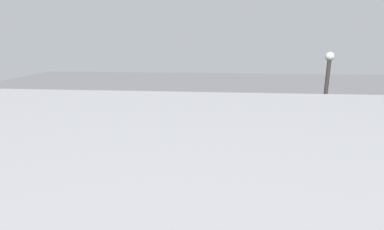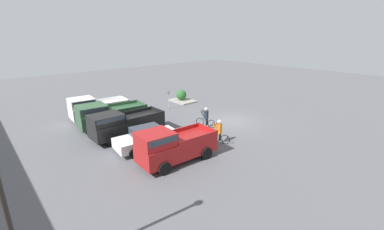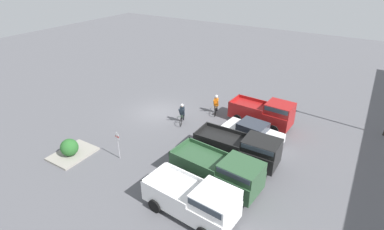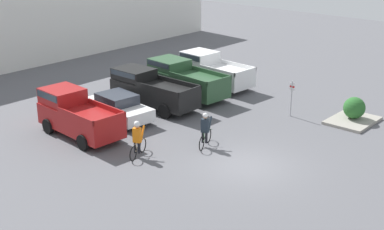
{
  "view_description": "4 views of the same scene",
  "coord_description": "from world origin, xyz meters",
  "px_view_note": "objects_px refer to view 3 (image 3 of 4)",
  "views": [
    {
      "loc": [
        -1.56,
        29.91,
        7.89
      ],
      "look_at": [
        0.87,
        4.04,
        1.2
      ],
      "focal_mm": 28.0,
      "sensor_mm": 36.0,
      "label": 1
    },
    {
      "loc": [
        -14.1,
        17.14,
        7.58
      ],
      "look_at": [
        0.87,
        4.04,
        1.2
      ],
      "focal_mm": 24.0,
      "sensor_mm": 36.0,
      "label": 2
    },
    {
      "loc": [
        18.47,
        14.91,
        12.01
      ],
      "look_at": [
        0.87,
        4.04,
        1.2
      ],
      "focal_mm": 28.0,
      "sensor_mm": 36.0,
      "label": 3
    },
    {
      "loc": [
        -17.85,
        -12.39,
        10.17
      ],
      "look_at": [
        0.87,
        4.04,
        1.2
      ],
      "focal_mm": 50.0,
      "sensor_mm": 36.0,
      "label": 4
    }
  ],
  "objects_px": {
    "sedan_0": "(252,132)",
    "cyclist_1": "(216,104)",
    "cyclist_0": "(182,113)",
    "pickup_truck_3": "(196,200)",
    "pickup_truck_0": "(265,113)",
    "shrub": "(69,147)",
    "fire_lane_sign": "(118,143)",
    "pickup_truck_1": "(242,148)",
    "pickup_truck_2": "(221,170)"
  },
  "relations": [
    {
      "from": "pickup_truck_0",
      "to": "cyclist_1",
      "type": "distance_m",
      "value": 4.32
    },
    {
      "from": "pickup_truck_1",
      "to": "pickup_truck_3",
      "type": "bearing_deg",
      "value": -0.64
    },
    {
      "from": "cyclist_1",
      "to": "fire_lane_sign",
      "type": "xyz_separation_m",
      "value": [
        9.37,
        -2.42,
        0.33
      ]
    },
    {
      "from": "sedan_0",
      "to": "fire_lane_sign",
      "type": "xyz_separation_m",
      "value": [
        6.76,
        -6.78,
        0.49
      ]
    },
    {
      "from": "pickup_truck_1",
      "to": "cyclist_1",
      "type": "xyz_separation_m",
      "value": [
        -5.4,
        -4.69,
        -0.18
      ]
    },
    {
      "from": "pickup_truck_3",
      "to": "shrub",
      "type": "xyz_separation_m",
      "value": [
        -0.05,
        -10.02,
        -0.36
      ]
    },
    {
      "from": "pickup_truck_2",
      "to": "cyclist_0",
      "type": "xyz_separation_m",
      "value": [
        -5.27,
        -6.18,
        -0.25
      ]
    },
    {
      "from": "pickup_truck_0",
      "to": "fire_lane_sign",
      "type": "distance_m",
      "value": 11.68
    },
    {
      "from": "cyclist_0",
      "to": "fire_lane_sign",
      "type": "xyz_separation_m",
      "value": [
        6.41,
        -0.85,
        0.38
      ]
    },
    {
      "from": "sedan_0",
      "to": "fire_lane_sign",
      "type": "height_order",
      "value": "fire_lane_sign"
    },
    {
      "from": "pickup_truck_1",
      "to": "cyclist_1",
      "type": "distance_m",
      "value": 7.16
    },
    {
      "from": "pickup_truck_3",
      "to": "cyclist_1",
      "type": "xyz_separation_m",
      "value": [
        -11.03,
        -4.63,
        -0.19
      ]
    },
    {
      "from": "cyclist_1",
      "to": "sedan_0",
      "type": "bearing_deg",
      "value": 59.18
    },
    {
      "from": "pickup_truck_0",
      "to": "sedan_0",
      "type": "distance_m",
      "value": 2.81
    },
    {
      "from": "pickup_truck_2",
      "to": "shrub",
      "type": "relative_size",
      "value": 4.74
    },
    {
      "from": "fire_lane_sign",
      "to": "shrub",
      "type": "xyz_separation_m",
      "value": [
        1.61,
        -2.97,
        -0.5
      ]
    },
    {
      "from": "pickup_truck_0",
      "to": "cyclist_1",
      "type": "height_order",
      "value": "pickup_truck_0"
    },
    {
      "from": "pickup_truck_0",
      "to": "fire_lane_sign",
      "type": "height_order",
      "value": "pickup_truck_0"
    },
    {
      "from": "cyclist_0",
      "to": "shrub",
      "type": "distance_m",
      "value": 8.89
    },
    {
      "from": "pickup_truck_0",
      "to": "pickup_truck_2",
      "type": "relative_size",
      "value": 0.9
    },
    {
      "from": "pickup_truck_3",
      "to": "cyclist_0",
      "type": "height_order",
      "value": "pickup_truck_3"
    },
    {
      "from": "sedan_0",
      "to": "pickup_truck_2",
      "type": "xyz_separation_m",
      "value": [
        5.63,
        0.25,
        0.36
      ]
    },
    {
      "from": "pickup_truck_3",
      "to": "pickup_truck_0",
      "type": "bearing_deg",
      "value": -178.38
    },
    {
      "from": "pickup_truck_1",
      "to": "pickup_truck_2",
      "type": "relative_size",
      "value": 0.99
    },
    {
      "from": "cyclist_0",
      "to": "cyclist_1",
      "type": "height_order",
      "value": "cyclist_1"
    },
    {
      "from": "cyclist_1",
      "to": "shrub",
      "type": "xyz_separation_m",
      "value": [
        10.98,
        -5.39,
        -0.17
      ]
    },
    {
      "from": "cyclist_0",
      "to": "fire_lane_sign",
      "type": "height_order",
      "value": "fire_lane_sign"
    },
    {
      "from": "cyclist_1",
      "to": "pickup_truck_0",
      "type": "bearing_deg",
      "value": 92.36
    },
    {
      "from": "pickup_truck_0",
      "to": "sedan_0",
      "type": "relative_size",
      "value": 1.12
    },
    {
      "from": "pickup_truck_0",
      "to": "shrub",
      "type": "bearing_deg",
      "value": -41.02
    },
    {
      "from": "pickup_truck_3",
      "to": "pickup_truck_1",
      "type": "bearing_deg",
      "value": 179.36
    },
    {
      "from": "pickup_truck_1",
      "to": "pickup_truck_2",
      "type": "distance_m",
      "value": 2.83
    },
    {
      "from": "pickup_truck_1",
      "to": "sedan_0",
      "type": "bearing_deg",
      "value": -173.27
    },
    {
      "from": "pickup_truck_3",
      "to": "cyclist_0",
      "type": "relative_size",
      "value": 2.98
    },
    {
      "from": "pickup_truck_0",
      "to": "pickup_truck_1",
      "type": "relative_size",
      "value": 0.91
    },
    {
      "from": "cyclist_0",
      "to": "cyclist_1",
      "type": "xyz_separation_m",
      "value": [
        -2.96,
        1.57,
        0.05
      ]
    },
    {
      "from": "sedan_0",
      "to": "pickup_truck_1",
      "type": "bearing_deg",
      "value": 6.73
    },
    {
      "from": "fire_lane_sign",
      "to": "sedan_0",
      "type": "bearing_deg",
      "value": 134.92
    },
    {
      "from": "pickup_truck_0",
      "to": "sedan_0",
      "type": "height_order",
      "value": "pickup_truck_0"
    },
    {
      "from": "sedan_0",
      "to": "cyclist_1",
      "type": "relative_size",
      "value": 2.57
    },
    {
      "from": "pickup_truck_1",
      "to": "shrub",
      "type": "relative_size",
      "value": 4.69
    },
    {
      "from": "pickup_truck_2",
      "to": "sedan_0",
      "type": "bearing_deg",
      "value": -177.49
    },
    {
      "from": "sedan_0",
      "to": "pickup_truck_3",
      "type": "relative_size",
      "value": 0.88
    },
    {
      "from": "pickup_truck_1",
      "to": "pickup_truck_3",
      "type": "distance_m",
      "value": 5.63
    },
    {
      "from": "sedan_0",
      "to": "pickup_truck_3",
      "type": "height_order",
      "value": "pickup_truck_3"
    },
    {
      "from": "fire_lane_sign",
      "to": "shrub",
      "type": "bearing_deg",
      "value": -61.51
    },
    {
      "from": "pickup_truck_3",
      "to": "cyclist_0",
      "type": "bearing_deg",
      "value": -142.48
    },
    {
      "from": "sedan_0",
      "to": "shrub",
      "type": "relative_size",
      "value": 3.82
    },
    {
      "from": "pickup_truck_1",
      "to": "shrub",
      "type": "height_order",
      "value": "pickup_truck_1"
    },
    {
      "from": "pickup_truck_3",
      "to": "shrub",
      "type": "bearing_deg",
      "value": -90.3
    }
  ]
}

